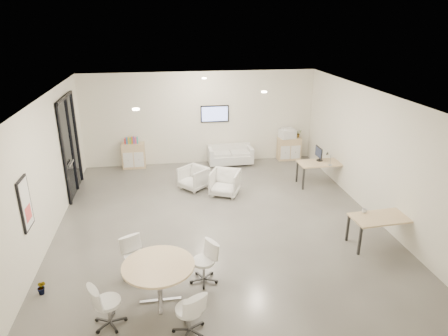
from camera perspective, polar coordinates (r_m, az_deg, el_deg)
room_shell at (r=9.66m, az=-0.76°, el=0.84°), size 9.60×10.60×4.80m
glass_door at (r=12.29m, az=-21.12°, el=3.34°), size 0.09×1.90×2.85m
artwork at (r=8.55m, az=-26.51°, el=-4.62°), size 0.05×0.54×1.04m
wall_tv at (r=13.93m, az=-1.34°, el=7.75°), size 0.98×0.06×0.58m
ceiling_spots at (r=10.03m, az=-2.64°, el=10.92°), size 3.14×4.14×0.03m
sideboard_left at (r=14.04m, az=-12.78°, el=1.73°), size 0.77×0.40×0.87m
sideboard_right at (r=14.70m, az=9.26°, el=2.75°), size 0.82×0.40×0.82m
books at (r=13.88m, az=-13.12°, el=3.86°), size 0.45×0.14×0.22m
printer at (r=14.51m, az=9.06°, el=4.94°), size 0.59×0.51×0.37m
loveseat at (r=14.07m, az=0.88°, el=1.78°), size 1.54×0.78×0.58m
blue_rug at (r=12.87m, az=-1.47°, el=-1.53°), size 1.45×1.02×0.01m
armchair_left at (r=12.07m, az=-4.38°, el=-1.28°), size 0.98×0.99×0.74m
armchair_right at (r=11.62m, az=0.13°, el=-1.95°), size 1.01×0.99×0.81m
desk_rear at (r=12.58m, az=13.71°, el=0.48°), size 1.41×0.72×0.73m
desk_front at (r=9.67m, az=21.69°, el=-6.87°), size 1.43×0.78×0.72m
monitor at (r=12.60m, az=13.41°, el=2.03°), size 0.20×0.50×0.44m
round_table at (r=7.41m, az=-9.34°, el=-13.98°), size 1.30×1.30×0.79m
meeting_chairs at (r=7.58m, az=-9.21°, el=-15.82°), size 2.49×2.49×0.82m
plant_cabinet at (r=14.65m, az=10.46°, el=4.77°), size 0.32×0.34×0.23m
plant_floor at (r=8.56m, az=-24.52°, el=-15.71°), size 0.24×0.34×0.14m
cup at (r=9.65m, az=19.45°, el=-5.74°), size 0.14×0.13×0.12m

